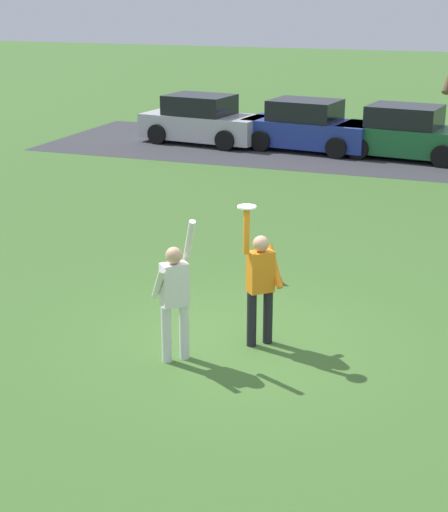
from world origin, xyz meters
TOP-DOWN VIEW (x-y plane):
  - ground_plane at (0.00, 0.00)m, footprint 120.00×120.00m
  - person_catcher at (0.27, 0.03)m, footprint 0.55×0.56m
  - person_defender at (-0.67, -0.87)m, footprint 0.65×0.66m
  - frisbee_disc at (0.11, -0.13)m, footprint 0.26×0.26m
  - parked_car_silver at (-6.46, 14.69)m, footprint 4.29×2.42m
  - parked_car_blue at (-2.83, 14.68)m, footprint 4.29×2.42m
  - parked_car_green at (0.33, 14.48)m, footprint 4.29×2.42m
  - parking_strip at (-1.19, 14.65)m, footprint 20.39×6.40m
  - field_cone_orange at (-0.22, 2.53)m, footprint 0.26×0.26m

SIDE VIEW (x-z plane):
  - ground_plane at x=0.00m, z-range 0.00..0.00m
  - parking_strip at x=-1.19m, z-range 0.00..0.01m
  - field_cone_orange at x=-0.22m, z-range 0.00..0.32m
  - parked_car_silver at x=-6.46m, z-range -0.07..1.52m
  - parked_car_blue at x=-2.83m, z-range -0.07..1.52m
  - parked_car_green at x=0.33m, z-range -0.07..1.52m
  - person_defender at x=-0.67m, z-range -0.04..2.00m
  - person_catcher at x=0.27m, z-range -0.06..2.02m
  - frisbee_disc at x=0.11m, z-range 2.08..2.10m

